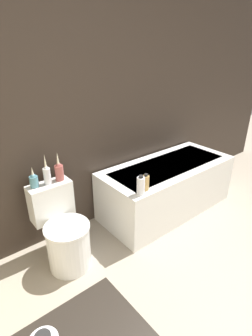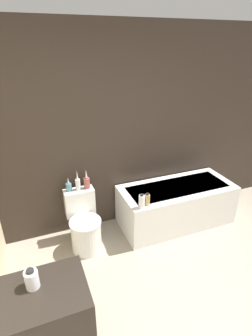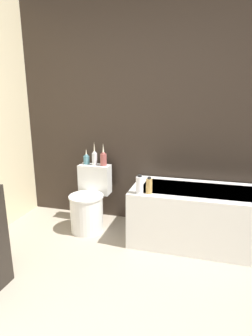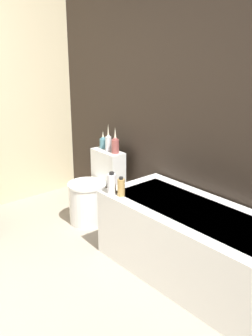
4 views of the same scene
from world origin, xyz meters
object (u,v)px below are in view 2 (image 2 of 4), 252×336
at_px(vase_gold, 69,186).
at_px(soap_bottle_glass, 32,279).
at_px(bathtub, 176,204).
at_px(shampoo_bottle_short, 147,200).
at_px(shampoo_bottle_tall, 142,202).
at_px(vase_silver, 78,183).
at_px(vase_bronze, 87,182).
at_px(toilet, 84,226).

bearing_deg(vase_gold, soap_bottle_glass, -109.14).
height_order(bathtub, shampoo_bottle_short, shampoo_bottle_short).
bearing_deg(shampoo_bottle_tall, vase_silver, 144.26).
relative_size(bathtub, shampoo_bottle_short, 9.65).
bearing_deg(soap_bottle_glass, vase_bronze, 63.00).
xyz_separation_m(vase_gold, vase_silver, (0.11, -0.02, 0.03)).
bearing_deg(soap_bottle_glass, toilet, 63.32).
height_order(toilet, vase_silver, vase_silver).
xyz_separation_m(bathtub, vase_silver, (-1.31, 0.19, 0.51)).
height_order(vase_gold, vase_silver, vase_silver).
height_order(vase_silver, shampoo_bottle_tall, vase_silver).
xyz_separation_m(vase_gold, shampoo_bottle_short, (0.85, -0.45, -0.12)).
xyz_separation_m(bathtub, vase_gold, (-1.43, 0.20, 0.48)).
relative_size(toilet, vase_silver, 2.60).
relative_size(bathtub, vase_gold, 8.59).
relative_size(shampoo_bottle_tall, shampoo_bottle_short, 1.14).
bearing_deg(soap_bottle_glass, vase_gold, 70.86).
relative_size(soap_bottle_glass, vase_bronze, 0.60).
distance_m(bathtub, vase_silver, 1.42).
bearing_deg(shampoo_bottle_short, shampoo_bottle_tall, -161.74).
distance_m(toilet, vase_silver, 0.54).
bearing_deg(soap_bottle_glass, vase_silver, 66.72).
relative_size(vase_bronze, shampoo_bottle_tall, 1.40).
relative_size(bathtub, vase_silver, 5.79).
relative_size(soap_bottle_glass, shampoo_bottle_tall, 0.85).
bearing_deg(toilet, vase_gold, 116.94).
bearing_deg(toilet, vase_silver, 90.00).
distance_m(soap_bottle_glass, vase_gold, 1.51).
height_order(soap_bottle_glass, shampoo_bottle_short, soap_bottle_glass).
relative_size(bathtub, vase_bronze, 6.04).
distance_m(vase_bronze, shampoo_bottle_tall, 0.72).
relative_size(vase_silver, shampoo_bottle_short, 1.67).
xyz_separation_m(soap_bottle_glass, vase_silver, (0.60, 1.40, -0.10)).
xyz_separation_m(toilet, shampoo_bottle_tall, (0.65, -0.27, 0.36)).
distance_m(vase_gold, shampoo_bottle_tall, 0.91).
distance_m(bathtub, shampoo_bottle_short, 0.73).
distance_m(toilet, shampoo_bottle_tall, 0.79).
xyz_separation_m(toilet, vase_silver, (0.00, 0.20, 0.50)).
height_order(vase_bronze, shampoo_bottle_short, vase_bronze).
distance_m(soap_bottle_glass, shampoo_bottle_short, 1.67).
bearing_deg(shampoo_bottle_short, vase_gold, 151.74).
height_order(bathtub, vase_gold, vase_gold).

